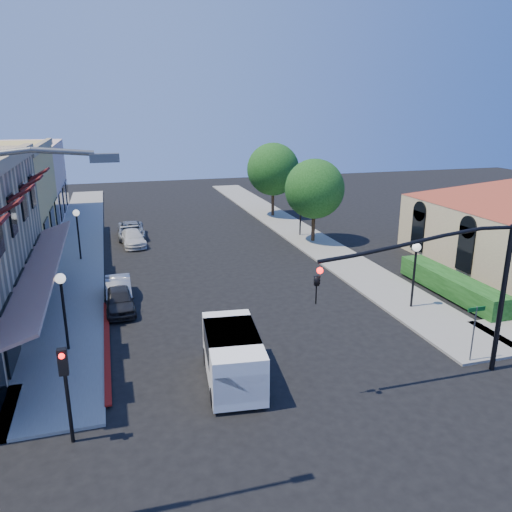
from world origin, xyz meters
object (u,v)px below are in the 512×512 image
object	(u,v)px
secondary_signal	(65,378)
street_name_sign	(474,325)
street_tree_b	(273,169)
parked_car_a	(119,300)
white_van	(233,355)
parked_car_c	(133,238)
lamppost_left_far	(77,222)
lamppost_right_far	(301,203)
parked_car_b	(118,289)
lamppost_right_near	(415,259)
street_tree_a	(314,189)
signal_mast_arm	(458,279)
parked_car_d	(131,230)
lamppost_left_near	(62,292)

from	to	relation	value
secondary_signal	street_name_sign	world-z (taller)	secondary_signal
street_tree_b	parked_car_a	bearing A→B (deg)	-126.87
white_van	parked_car_c	bearing A→B (deg)	96.77
lamppost_left_far	parked_car_a	xyz separation A→B (m)	(2.30, -10.00, -2.12)
street_tree_b	lamppost_right_far	bearing A→B (deg)	-92.15
street_tree_b	parked_car_b	distance (m)	24.04
lamppost_right_near	parked_car_b	bearing A→B (deg)	159.06
lamppost_left_far	lamppost_right_near	bearing A→B (deg)	-39.47
secondary_signal	lamppost_left_far	distance (m)	20.60
street_tree_b	street_name_sign	distance (m)	29.96
street_tree_a	lamppost_left_far	distance (m)	17.36
street_tree_a	street_tree_b	distance (m)	10.01
street_tree_a	secondary_signal	size ratio (longest dim) A/B	1.95
street_tree_a	street_name_sign	world-z (taller)	street_tree_a
parked_car_a	parked_car_c	world-z (taller)	parked_car_a
lamppost_right_near	lamppost_right_far	distance (m)	16.00
white_van	signal_mast_arm	bearing A→B (deg)	-14.31
secondary_signal	lamppost_right_far	world-z (taller)	lamppost_right_far
parked_car_b	parked_car_a	bearing A→B (deg)	-90.25
parked_car_c	parked_car_a	bearing A→B (deg)	-100.66
parked_car_b	secondary_signal	bearing A→B (deg)	-98.63
street_tree_b	parked_car_c	bearing A→B (deg)	-152.76
street_tree_a	secondary_signal	xyz separation A→B (m)	(-16.80, -20.59, -1.88)
secondary_signal	parked_car_c	xyz separation A→B (m)	(3.20, 23.59, -1.74)
street_name_sign	lamppost_right_far	xyz separation A→B (m)	(1.00, 21.80, 1.04)
lamppost_right_near	white_van	bearing A→B (deg)	-157.59
street_tree_a	parked_car_a	xyz separation A→B (m)	(-15.00, -10.00, -3.58)
parked_car_a	parked_car_c	xyz separation A→B (m)	(1.40, 13.00, -0.04)
parked_car_a	parked_car_d	size ratio (longest dim) A/B	0.81
secondary_signal	white_van	distance (m)	6.25
street_tree_b	lamppost_left_near	bearing A→B (deg)	-125.79
parked_car_d	parked_car_a	bearing A→B (deg)	-94.54
street_tree_a	parked_car_d	xyz separation A→B (m)	(-13.60, 5.43, -3.57)
lamppost_left_near	parked_car_c	size ratio (longest dim) A/B	0.89
street_tree_b	secondary_signal	world-z (taller)	street_tree_b
lamppost_right_near	lamppost_right_far	xyz separation A→B (m)	(0.00, 16.00, 0.00)
parked_car_c	secondary_signal	bearing A→B (deg)	-102.24
parked_car_a	parked_car_d	xyz separation A→B (m)	(1.40, 15.43, 0.01)
white_van	parked_car_b	world-z (taller)	white_van
street_name_sign	lamppost_right_near	distance (m)	5.98
lamppost_right_far	parked_car_b	xyz separation A→B (m)	(-14.70, -10.37, -2.11)
lamppost_left_near	parked_car_a	size ratio (longest dim) A/B	0.98
parked_car_b	parked_car_c	bearing A→B (deg)	82.73
signal_mast_arm	street_name_sign	size ratio (longest dim) A/B	3.20
secondary_signal	lamppost_right_near	bearing A→B (deg)	21.78
lamppost_left_near	parked_car_d	xyz separation A→B (m)	(3.70, 19.43, -2.11)
signal_mast_arm	parked_car_d	distance (m)	28.25
street_tree_a	white_van	size ratio (longest dim) A/B	1.38
street_name_sign	white_van	distance (m)	9.86
street_tree_a	lamppost_right_far	distance (m)	2.49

